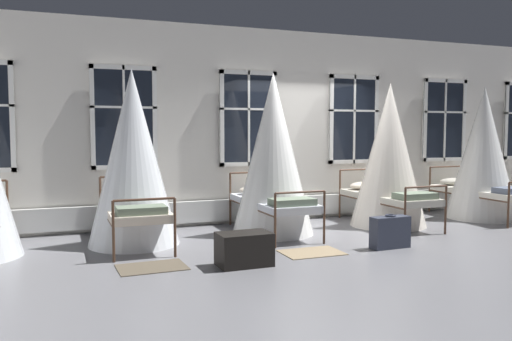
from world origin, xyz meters
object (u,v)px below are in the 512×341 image
at_px(cot_third, 273,156).
at_px(cot_fifth, 483,155).
at_px(cot_second, 133,160).
at_px(travel_trunk, 244,249).
at_px(suitcase_dark, 390,232).
at_px(cot_fourth, 389,157).

distance_m(cot_third, cot_fifth, 4.19).
bearing_deg(cot_third, cot_second, 89.76).
bearing_deg(travel_trunk, suitcase_dark, 4.45).
bearing_deg(cot_fourth, suitcase_dark, 145.63).
distance_m(cot_second, travel_trunk, 2.24).
distance_m(cot_fourth, travel_trunk, 3.73).
bearing_deg(cot_second, travel_trunk, -147.71).
relative_size(cot_second, cot_third, 0.99).
bearing_deg(cot_fifth, cot_third, 88.95).
xyz_separation_m(cot_third, cot_fifth, (4.19, -0.02, -0.05)).
height_order(cot_second, cot_third, cot_third).
relative_size(cot_second, suitcase_dark, 4.39).
bearing_deg(travel_trunk, cot_fourth, 27.27).
height_order(cot_fourth, cot_fifth, cot_fifth).
bearing_deg(cot_second, cot_fourth, -90.69).
distance_m(cot_third, cot_fourth, 2.12).
xyz_separation_m(suitcase_dark, travel_trunk, (-2.20, -0.17, -0.02)).
relative_size(cot_third, cot_fifth, 1.04).
xyz_separation_m(cot_second, suitcase_dark, (3.27, -1.52, -0.99)).
bearing_deg(cot_fourth, cot_fifth, -89.46).
relative_size(cot_fourth, suitcase_dark, 4.26).
distance_m(cot_fourth, suitcase_dark, 2.02).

